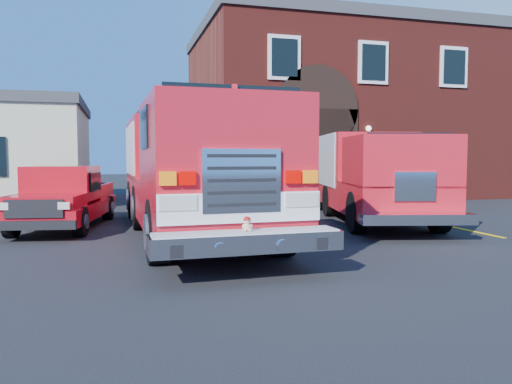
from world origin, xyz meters
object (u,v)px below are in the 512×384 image
object	(u,v)px
pickup_truck	(65,199)
fire_station	(343,114)
secondary_truck	(370,173)
fire_engine	(191,169)

from	to	relation	value
pickup_truck	fire_station	bearing A→B (deg)	36.61
pickup_truck	secondary_truck	world-z (taller)	secondary_truck
fire_engine	pickup_truck	bearing A→B (deg)	148.35
secondary_truck	fire_engine	bearing A→B (deg)	-166.60
fire_engine	secondary_truck	distance (m)	6.03
fire_engine	secondary_truck	xyz separation A→B (m)	(5.87, 1.40, -0.19)
pickup_truck	secondary_truck	size ratio (longest dim) A/B	0.63
pickup_truck	fire_engine	bearing A→B (deg)	-31.65
fire_engine	secondary_truck	bearing A→B (deg)	13.40
fire_station	secondary_truck	bearing A→B (deg)	-110.80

